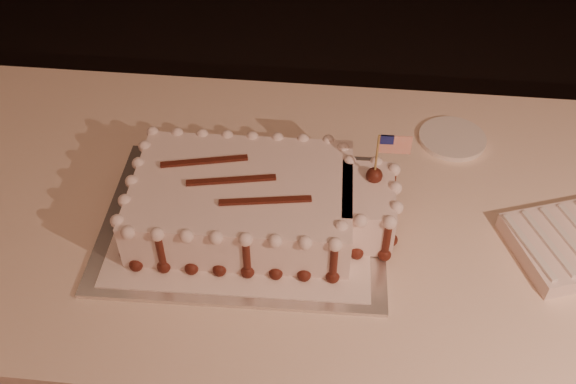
# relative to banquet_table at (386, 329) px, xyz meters

# --- Properties ---
(banquet_table) EXTENTS (2.40, 0.80, 0.75)m
(banquet_table) POSITION_rel_banquet_table_xyz_m (0.00, 0.00, 0.00)
(banquet_table) COLOR #FFE0C5
(banquet_table) RESTS_ON ground
(cake_board) EXTENTS (0.52, 0.40, 0.01)m
(cake_board) POSITION_rel_banquet_table_xyz_m (-0.30, -0.05, 0.38)
(cake_board) COLOR silver
(cake_board) RESTS_ON banquet_table
(doily) EXTENTS (0.46, 0.36, 0.00)m
(doily) POSITION_rel_banquet_table_xyz_m (-0.30, -0.05, 0.38)
(doily) COLOR white
(doily) RESTS_ON cake_board
(sheet_cake) EXTENTS (0.49, 0.29, 0.19)m
(sheet_cake) POSITION_rel_banquet_table_xyz_m (-0.27, -0.05, 0.43)
(sheet_cake) COLOR white
(sheet_cake) RESTS_ON doily
(side_plate) EXTENTS (0.14, 0.14, 0.01)m
(side_plate) POSITION_rel_banquet_table_xyz_m (0.10, 0.23, 0.38)
(side_plate) COLOR white
(side_plate) RESTS_ON banquet_table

